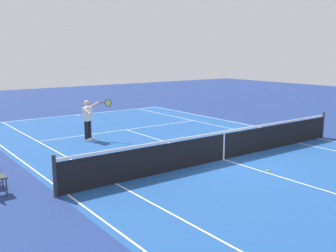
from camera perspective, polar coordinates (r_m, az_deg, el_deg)
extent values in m
plane|color=navy|center=(13.29, 8.08, -4.86)|extent=(60.00, 60.00, 0.00)
cube|color=#1E4C93|center=(13.29, 8.08, -4.86)|extent=(24.20, 11.40, 0.00)
cube|color=white|center=(23.11, -13.09, 1.61)|extent=(0.05, 11.00, 0.01)
cube|color=white|center=(17.50, 21.02, -1.69)|extent=(23.80, 0.05, 0.01)
cube|color=white|center=(10.36, -14.49, -9.62)|extent=(23.80, 0.05, 0.01)
cube|color=white|center=(16.37, 18.39, -2.34)|extent=(23.80, 0.05, 0.01)
cube|color=white|center=(10.91, -7.66, -8.31)|extent=(23.80, 0.05, 0.01)
cube|color=white|center=(18.27, -6.14, -0.53)|extent=(0.05, 8.22, 0.01)
cube|color=white|center=(13.29, 8.08, -4.85)|extent=(12.80, 0.05, 0.01)
cube|color=white|center=(22.97, -12.94, 1.56)|extent=(0.30, 0.05, 0.01)
cylinder|color=#2D2D33|center=(17.66, 21.66, 0.15)|extent=(0.10, 0.10, 1.08)
cylinder|color=#2D2D33|center=(10.09, -16.22, -7.05)|extent=(0.10, 0.10, 1.08)
cube|color=black|center=(13.18, 8.13, -3.02)|extent=(0.02, 11.60, 0.88)
cube|color=white|center=(13.07, 8.18, -0.85)|extent=(0.04, 11.60, 0.06)
cube|color=white|center=(13.18, 8.13, -3.02)|extent=(0.04, 0.06, 0.88)
cylinder|color=black|center=(16.13, -11.84, -0.59)|extent=(0.15, 0.15, 0.74)
cube|color=white|center=(16.18, -11.61, -2.01)|extent=(0.29, 0.25, 0.09)
cylinder|color=black|center=(16.33, -11.40, -0.43)|extent=(0.15, 0.15, 0.74)
cube|color=white|center=(16.38, -11.17, -1.84)|extent=(0.29, 0.25, 0.09)
cube|color=white|center=(16.12, -11.71, 1.76)|extent=(0.41, 0.45, 0.56)
sphere|color=#DBAA84|center=(16.06, -11.76, 3.29)|extent=(0.23, 0.23, 0.23)
cylinder|color=#DBAA84|center=(15.77, -11.71, 2.04)|extent=(0.42, 0.19, 0.26)
cylinder|color=#DBAA84|center=(16.22, -10.70, 3.03)|extent=(0.33, 0.38, 0.30)
cylinder|color=#232326|center=(16.10, -9.64, 3.40)|extent=(0.25, 0.18, 0.04)
torus|color=#232326|center=(15.96, -8.73, 3.37)|extent=(0.28, 0.19, 0.31)
cylinder|color=#C6D84C|center=(15.96, -8.73, 3.37)|extent=(0.23, 0.15, 0.27)
sphere|color=#CCE01E|center=(12.21, 14.37, -6.34)|extent=(0.07, 0.07, 0.07)
cylinder|color=#38383D|center=(11.02, -22.98, -7.71)|extent=(0.04, 0.04, 0.44)
cylinder|color=#38383D|center=(10.69, -22.51, -8.24)|extent=(0.04, 0.04, 0.44)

